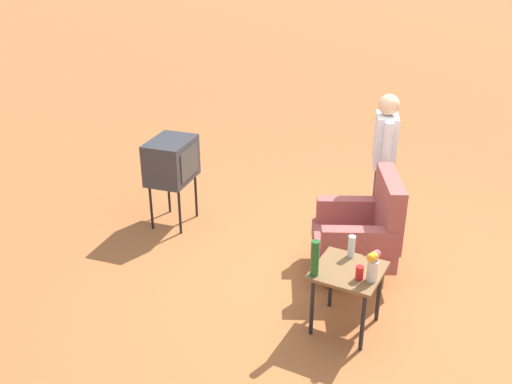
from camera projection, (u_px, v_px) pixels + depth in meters
name	position (u px, v px, depth m)	size (l,w,h in m)	color
ground_plane	(359.00, 280.00, 5.77)	(60.00, 60.00, 0.00)	#AD6033
armchair	(364.00, 230.00, 5.68)	(1.02, 1.03, 1.06)	brown
side_table	(348.00, 278.00, 4.90)	(0.56, 0.56, 0.60)	black
tv_on_stand	(172.00, 161.00, 6.53)	(0.66, 0.53, 1.03)	black
person_standing	(384.00, 158.00, 6.19)	(0.54, 0.33, 1.64)	#2D3347
bottle_wine_green	(315.00, 258.00, 4.72)	(0.07, 0.07, 0.32)	#1E5623
bottle_short_clear	(352.00, 246.00, 5.00)	(0.06, 0.06, 0.20)	silver
soda_can_red	(359.00, 273.00, 4.70)	(0.07, 0.07, 0.12)	red
flower_vase	(373.00, 265.00, 4.65)	(0.15, 0.10, 0.27)	silver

